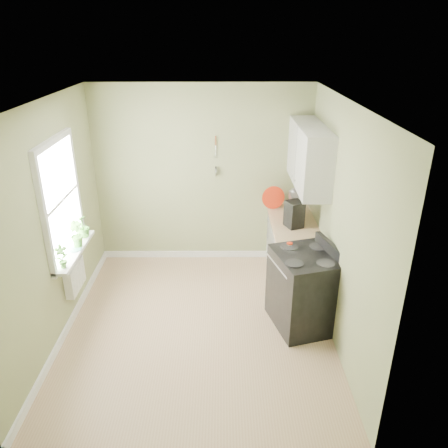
{
  "coord_description": "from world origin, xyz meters",
  "views": [
    {
      "loc": [
        0.3,
        -4.43,
        3.35
      ],
      "look_at": [
        0.32,
        0.55,
        1.13
      ],
      "focal_mm": 35.0,
      "sensor_mm": 36.0,
      "label": 1
    }
  ],
  "objects_px": {
    "stand_mixer": "(294,207)",
    "coffee_maker": "(294,215)",
    "kettle": "(272,200)",
    "stove": "(304,289)"
  },
  "relations": [
    {
      "from": "stand_mixer",
      "to": "coffee_maker",
      "type": "distance_m",
      "value": 0.3
    },
    {
      "from": "kettle",
      "to": "stove",
      "type": "bearing_deg",
      "value": -82.23
    },
    {
      "from": "stove",
      "to": "coffee_maker",
      "type": "height_order",
      "value": "coffee_maker"
    },
    {
      "from": "stand_mixer",
      "to": "kettle",
      "type": "bearing_deg",
      "value": 118.96
    },
    {
      "from": "coffee_maker",
      "to": "kettle",
      "type": "bearing_deg",
      "value": 105.39
    },
    {
      "from": "stand_mixer",
      "to": "stove",
      "type": "bearing_deg",
      "value": -91.41
    },
    {
      "from": "stand_mixer",
      "to": "kettle",
      "type": "height_order",
      "value": "stand_mixer"
    },
    {
      "from": "stove",
      "to": "coffee_maker",
      "type": "bearing_deg",
      "value": 91.21
    },
    {
      "from": "kettle",
      "to": "coffee_maker",
      "type": "bearing_deg",
      "value": -74.61
    },
    {
      "from": "stand_mixer",
      "to": "coffee_maker",
      "type": "height_order",
      "value": "stand_mixer"
    }
  ]
}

